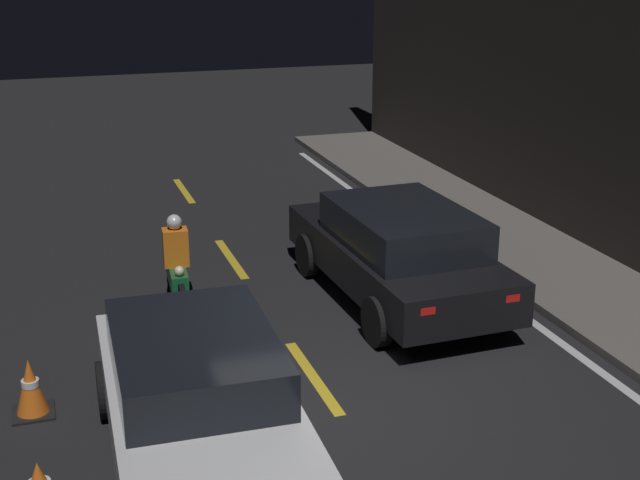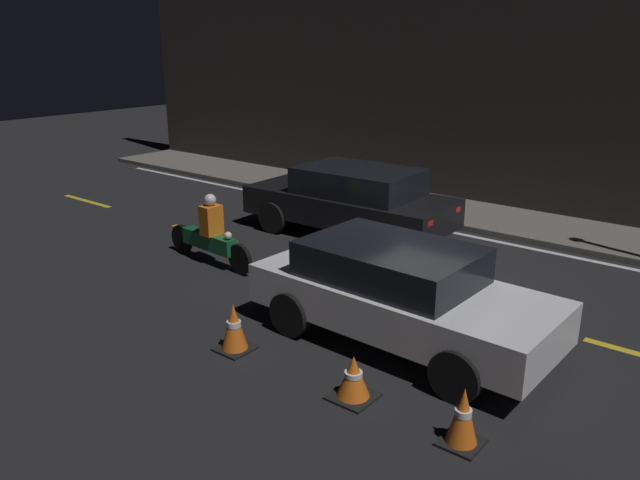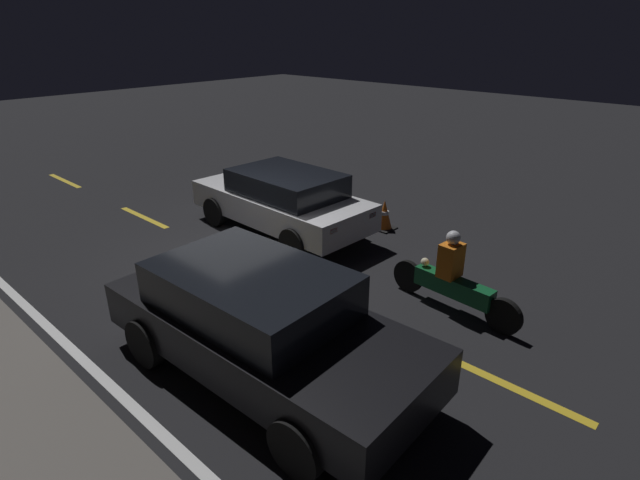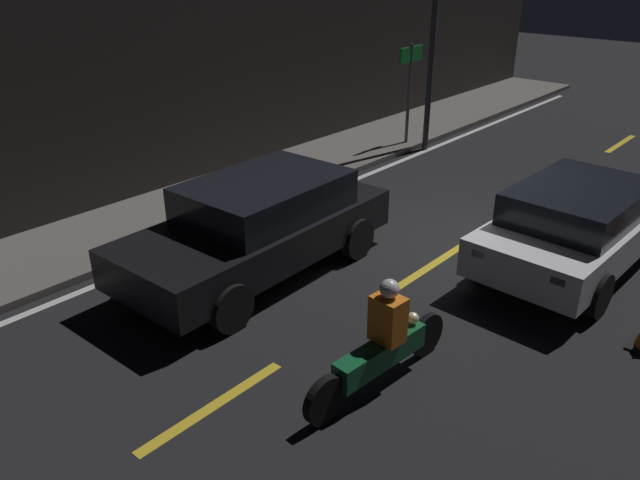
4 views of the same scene
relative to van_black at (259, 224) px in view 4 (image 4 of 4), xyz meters
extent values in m
plane|color=black|center=(2.93, -1.93, -0.79)|extent=(56.00, 56.00, 0.00)
cube|color=#605B56|center=(2.93, 2.85, -0.73)|extent=(28.00, 2.20, 0.12)
cube|color=gold|center=(-2.57, -1.93, -0.79)|extent=(2.00, 0.14, 0.01)
cube|color=gold|center=(1.93, -1.93, -0.79)|extent=(2.00, 0.14, 0.01)
cube|color=gold|center=(6.43, -1.93, -0.79)|extent=(2.00, 0.14, 0.01)
cube|color=gold|center=(10.93, -1.93, -0.79)|extent=(2.00, 0.14, 0.01)
cube|color=silver|center=(2.93, 1.50, -0.79)|extent=(25.20, 0.14, 0.01)
cube|color=black|center=(-0.07, 0.00, -0.16)|extent=(4.51, 1.98, 0.59)
cube|color=black|center=(0.16, 0.00, 0.41)|extent=(2.50, 1.73, 0.54)
cube|color=red|center=(2.15, -0.53, -0.01)|extent=(0.07, 0.20, 0.10)
cube|color=red|center=(2.11, 0.66, -0.01)|extent=(0.07, 0.20, 0.10)
cylinder|color=black|center=(-1.42, -0.94, -0.45)|extent=(0.69, 0.20, 0.68)
cylinder|color=black|center=(-1.48, 0.85, -0.45)|extent=(0.69, 0.20, 0.68)
cylinder|color=black|center=(1.34, -0.86, -0.45)|extent=(0.69, 0.20, 0.68)
cylinder|color=black|center=(1.29, 0.94, -0.45)|extent=(0.69, 0.20, 0.68)
cube|color=silver|center=(3.43, -3.60, -0.18)|extent=(4.26, 1.88, 0.57)
cube|color=black|center=(3.22, -3.59, 0.35)|extent=(2.36, 1.65, 0.49)
cube|color=red|center=(1.38, -2.97, -0.04)|extent=(0.07, 0.20, 0.10)
cube|color=red|center=(1.34, -4.10, -0.04)|extent=(0.07, 0.20, 0.10)
cylinder|color=black|center=(4.76, -2.78, -0.47)|extent=(0.66, 0.20, 0.65)
cylinder|color=black|center=(2.15, -2.70, -0.47)|extent=(0.66, 0.20, 0.65)
cylinder|color=black|center=(2.10, -4.41, -0.47)|extent=(0.66, 0.20, 0.65)
cylinder|color=black|center=(-0.19, -3.15, -0.51)|extent=(0.57, 0.12, 0.56)
cylinder|color=black|center=(-1.94, -3.01, -0.51)|extent=(0.57, 0.14, 0.56)
cube|color=#14592D|center=(-1.06, -3.08, -0.36)|extent=(1.36, 0.34, 0.30)
sphere|color=#F2EABF|center=(-0.50, -3.13, -0.13)|extent=(0.14, 0.14, 0.14)
cube|color=orange|center=(-0.96, -3.09, 0.07)|extent=(0.31, 0.38, 0.55)
sphere|color=silver|center=(-0.96, -3.09, 0.45)|extent=(0.22, 0.22, 0.22)
cylinder|color=#4C4C51|center=(7.06, 2.09, 0.53)|extent=(0.08, 0.08, 2.40)
cube|color=#198C33|center=(7.06, 2.09, 1.48)|extent=(0.90, 0.05, 0.36)
cylinder|color=#333338|center=(7.18, 1.60, 1.96)|extent=(0.14, 0.14, 5.50)
camera|label=1|loc=(11.27, -4.93, 4.29)|focal=50.00mm
camera|label=2|loc=(7.44, -10.45, 3.27)|focal=35.00mm
camera|label=3|loc=(-4.18, 3.46, 3.45)|focal=28.00mm
camera|label=4|loc=(-5.87, -6.41, 3.81)|focal=35.00mm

